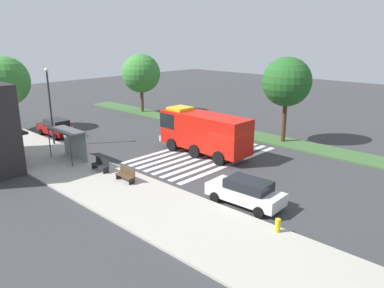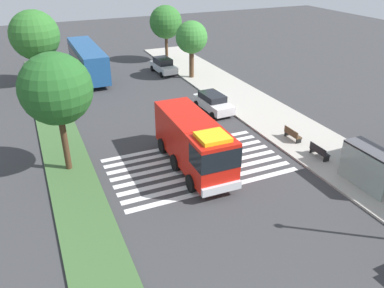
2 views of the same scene
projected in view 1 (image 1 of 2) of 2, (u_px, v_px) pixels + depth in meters
ground_plane at (229, 163)px, 29.73m from camera, size 120.00×120.00×0.00m
sidewalk at (135, 197)px, 23.20m from camera, size 60.00×5.55×0.14m
median_strip at (282, 142)px, 35.34m from camera, size 60.00×3.00×0.14m
crosswalk at (202, 155)px, 31.60m from camera, size 6.75×11.83×0.01m
fire_truck at (202, 130)px, 31.52m from camera, size 8.49×2.92×3.66m
parked_car_mid at (246, 192)px, 22.16m from camera, size 4.71×2.21×1.61m
parked_car_east at (56, 127)px, 37.34m from camera, size 4.46×2.12×1.70m
bus_stop_shelter at (71, 138)px, 29.76m from camera, size 3.50×1.40×2.46m
bench_near_shelter at (101, 165)px, 27.49m from camera, size 1.60×0.50×0.90m
bench_west_of_shelter at (126, 175)px, 25.50m from camera, size 1.60×0.50×0.90m
street_lamp at (50, 101)px, 33.18m from camera, size 0.36×0.36×6.83m
sidewalk_tree_east at (4, 81)px, 38.39m from camera, size 5.09×5.09×7.56m
median_tree_west at (287, 82)px, 33.74m from camera, size 4.43×4.43×7.74m
median_tree_center at (141, 73)px, 47.53m from camera, size 4.85×4.85×7.32m
fire_hydrant at (278, 225)px, 18.95m from camera, size 0.28×0.28×0.70m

